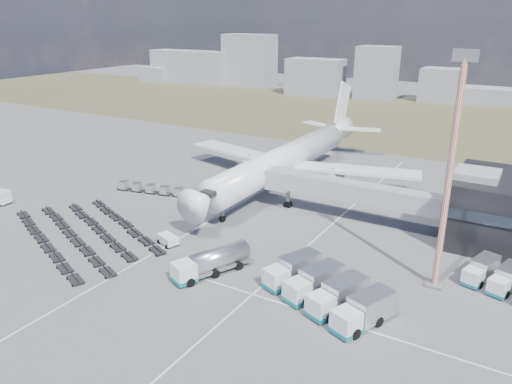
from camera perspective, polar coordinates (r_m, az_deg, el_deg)
The scene contains 14 objects.
ground at distance 76.15m, azimuth -7.67°, elevation -5.65°, with size 420.00×420.00×0.00m, color #565659.
grass_strip at distance 172.31m, azimuth 15.61°, elevation 8.07°, with size 420.00×90.00×0.01m, color brown.
lane_markings at distance 73.32m, azimuth -0.14°, elevation -6.50°, with size 47.12×110.00×0.01m.
jet_bridge at distance 83.52m, azimuth 9.63°, elevation 0.30°, with size 30.30×3.80×7.05m.
airliner at distance 100.02m, azimuth 3.66°, elevation 3.90°, with size 51.59×64.53×17.62m.
skyline at distance 211.66m, azimuth 17.42°, elevation 12.11°, with size 289.50×26.99×23.91m.
fuel_tanker at distance 66.11m, azimuth -5.14°, elevation -7.96°, with size 6.75×11.03×3.50m.
pushback_tug at distance 75.44m, azimuth -10.03°, elevation -5.42°, with size 3.31×1.86×1.49m, color white.
catering_truck at distance 102.95m, azimuth 4.25°, elevation 2.12°, with size 4.12×6.66×2.85m.
service_trucks_near at distance 60.40m, azimuth 7.94°, elevation -10.94°, with size 16.39×12.83×3.21m.
service_trucks_far at distance 69.81m, azimuth 26.69°, elevation -8.88°, with size 10.09×8.68×2.62m.
uld_row at distance 97.29m, azimuth -11.93°, elevation 0.38°, with size 14.53×4.36×1.59m.
baggage_dollies at distance 82.10m, azimuth -19.01°, elevation -4.41°, with size 32.42×24.06×0.70m.
floodlight_mast at distance 62.40m, azimuth 21.21°, elevation 1.65°, with size 2.67×2.22×28.80m.
Camera 1 is at (43.47, -53.60, 32.20)m, focal length 35.00 mm.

